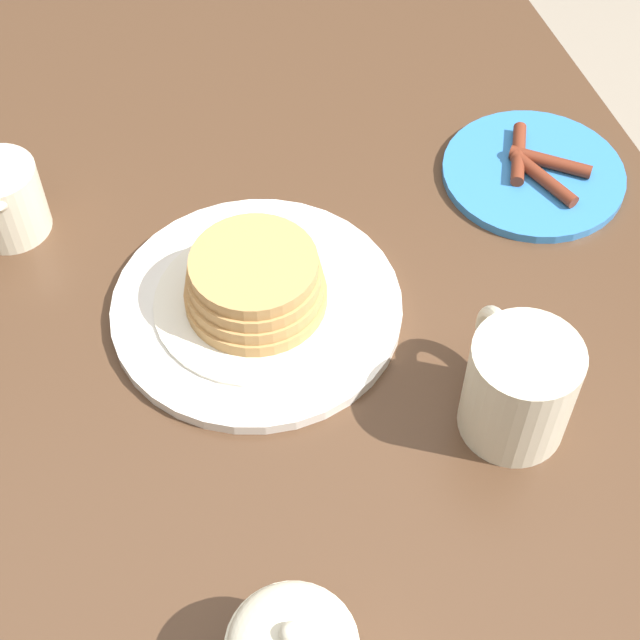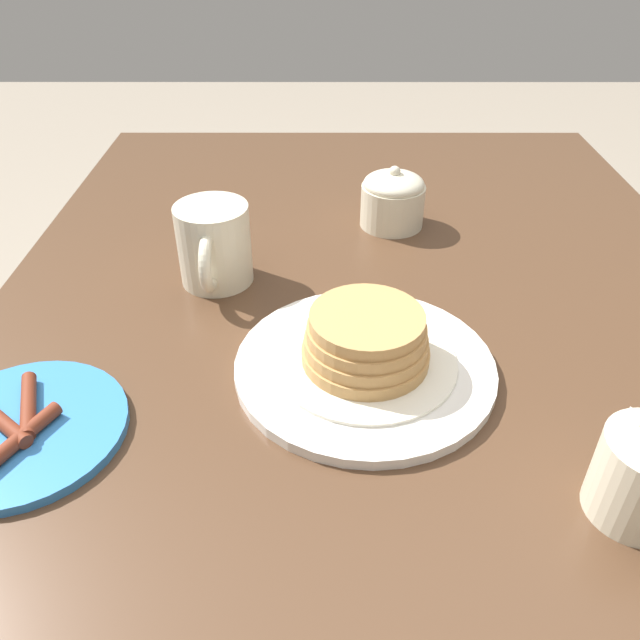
# 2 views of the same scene
# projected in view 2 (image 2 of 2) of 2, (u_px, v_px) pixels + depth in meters

# --- Properties ---
(dining_table) EXTENTS (1.49, 0.93, 0.76)m
(dining_table) POSITION_uv_depth(u_px,v_px,m) (371.00, 443.00, 0.73)
(dining_table) COLOR #4C3321
(dining_table) RESTS_ON ground_plane
(pancake_plate) EXTENTS (0.27, 0.27, 0.07)m
(pancake_plate) POSITION_uv_depth(u_px,v_px,m) (365.00, 355.00, 0.65)
(pancake_plate) COLOR white
(pancake_plate) RESTS_ON dining_table
(side_plate_bacon) EXTENTS (0.19, 0.19, 0.02)m
(side_plate_bacon) POSITION_uv_depth(u_px,v_px,m) (22.00, 429.00, 0.58)
(side_plate_bacon) COLOR #337AC6
(side_plate_bacon) RESTS_ON dining_table
(coffee_mug) EXTENTS (0.13, 0.09, 0.10)m
(coffee_mug) POSITION_uv_depth(u_px,v_px,m) (214.00, 245.00, 0.78)
(coffee_mug) COLOR beige
(coffee_mug) RESTS_ON dining_table
(sugar_bowl) EXTENTS (0.09, 0.09, 0.09)m
(sugar_bowl) POSITION_uv_depth(u_px,v_px,m) (393.00, 199.00, 0.91)
(sugar_bowl) COLOR beige
(sugar_bowl) RESTS_ON dining_table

